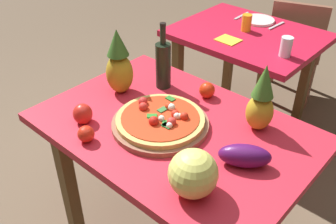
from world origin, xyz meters
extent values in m
cube|color=brown|center=(-0.36, -0.36, 0.36)|extent=(0.06, 0.06, 0.72)
cube|color=brown|center=(-0.36, 0.36, 0.36)|extent=(0.06, 0.06, 0.72)
cube|color=brown|center=(0.36, 0.36, 0.36)|extent=(0.06, 0.06, 0.72)
cube|color=red|center=(0.00, 0.00, 0.74)|extent=(1.19, 0.81, 0.04)
cube|color=brown|center=(-0.64, 0.78, 0.36)|extent=(0.06, 0.06, 0.72)
cube|color=brown|center=(0.01, 0.78, 0.36)|extent=(0.06, 0.06, 0.72)
cube|color=brown|center=(-0.64, 1.43, 0.36)|extent=(0.06, 0.06, 0.72)
cube|color=brown|center=(0.01, 1.43, 0.36)|extent=(0.06, 0.06, 0.72)
cube|color=red|center=(-0.32, 1.10, 0.74)|extent=(0.94, 0.75, 0.04)
cube|color=#8B5842|center=(-0.15, 1.99, 0.21)|extent=(0.04, 0.04, 0.41)
cube|color=#8B5842|center=(-0.46, 1.88, 0.21)|extent=(0.04, 0.04, 0.41)
cube|color=#8B5842|center=(-0.04, 1.68, 0.21)|extent=(0.04, 0.04, 0.41)
cube|color=#8B5842|center=(-0.35, 1.57, 0.21)|extent=(0.04, 0.04, 0.41)
cube|color=#8B5842|center=(-0.25, 1.78, 0.43)|extent=(0.51, 0.51, 0.04)
cube|color=brown|center=(-0.19, 1.61, 0.65)|extent=(0.39, 0.17, 0.40)
cylinder|color=#8B5842|center=(-0.04, -0.04, 0.77)|extent=(0.42, 0.42, 0.02)
cylinder|color=tan|center=(-0.04, -0.04, 0.79)|extent=(0.38, 0.38, 0.02)
cylinder|color=red|center=(-0.04, -0.04, 0.81)|extent=(0.34, 0.34, 0.00)
sphere|color=red|center=(-0.06, 0.03, 0.82)|extent=(0.03, 0.03, 0.03)
sphere|color=red|center=(0.04, 0.02, 0.82)|extent=(0.04, 0.04, 0.04)
sphere|color=red|center=(-0.14, -0.05, 0.82)|extent=(0.04, 0.04, 0.04)
sphere|color=red|center=(0.00, 0.01, 0.82)|extent=(0.04, 0.04, 0.04)
sphere|color=red|center=(0.03, -0.05, 0.82)|extent=(0.04, 0.04, 0.04)
sphere|color=red|center=(-0.17, -0.02, 0.82)|extent=(0.04, 0.04, 0.04)
sphere|color=red|center=(-0.03, -0.10, 0.82)|extent=(0.04, 0.04, 0.04)
cube|color=#277124|center=(-0.10, 0.09, 0.81)|extent=(0.05, 0.03, 0.00)
cube|color=#2E7738|center=(0.03, -0.07, 0.81)|extent=(0.04, 0.03, 0.00)
cube|color=#248630|center=(0.01, -0.07, 0.81)|extent=(0.05, 0.05, 0.00)
cube|color=#2A7E25|center=(-0.07, -0.06, 0.81)|extent=(0.05, 0.05, 0.00)
cube|color=#337135|center=(-0.07, 0.00, 0.81)|extent=(0.03, 0.05, 0.00)
cube|color=#35722D|center=(-0.04, -0.08, 0.81)|extent=(0.05, 0.04, 0.00)
sphere|color=white|center=(-0.04, 0.03, 0.82)|extent=(0.03, 0.03, 0.03)
sphere|color=white|center=(-0.02, -0.06, 0.82)|extent=(0.03, 0.03, 0.03)
sphere|color=white|center=(0.02, 0.01, 0.81)|extent=(0.02, 0.02, 0.02)
sphere|color=silver|center=(0.02, 0.00, 0.82)|extent=(0.03, 0.03, 0.03)
sphere|color=white|center=(0.04, -0.07, 0.82)|extent=(0.03, 0.03, 0.03)
cylinder|color=black|center=(-0.26, 0.22, 0.87)|extent=(0.08, 0.08, 0.23)
cylinder|color=black|center=(-0.26, 0.22, 1.03)|extent=(0.03, 0.03, 0.09)
cylinder|color=black|center=(-0.26, 0.22, 1.08)|extent=(0.03, 0.03, 0.02)
ellipsoid|color=gold|center=(0.28, 0.23, 0.84)|extent=(0.12, 0.12, 0.16)
cone|color=#3A6C24|center=(0.28, 0.23, 0.99)|extent=(0.09, 0.09, 0.14)
ellipsoid|color=#AD9021|center=(-0.39, 0.04, 0.86)|extent=(0.13, 0.13, 0.20)
cone|color=#336322|center=(-0.39, 0.04, 1.02)|extent=(0.10, 0.10, 0.13)
sphere|color=#DADA66|center=(0.30, -0.25, 0.84)|extent=(0.17, 0.17, 0.17)
ellipsoid|color=red|center=(-0.32, -0.24, 0.80)|extent=(0.09, 0.09, 0.09)
ellipsoid|color=#4D1253|center=(0.36, -0.01, 0.80)|extent=(0.22, 0.19, 0.09)
sphere|color=red|center=(-0.20, -0.32, 0.79)|extent=(0.07, 0.07, 0.07)
sphere|color=red|center=(-0.04, 0.28, 0.79)|extent=(0.08, 0.08, 0.08)
cylinder|color=orange|center=(-0.34, 1.12, 0.81)|extent=(0.06, 0.06, 0.11)
cylinder|color=silver|center=(0.03, 0.95, 0.81)|extent=(0.07, 0.07, 0.12)
cylinder|color=white|center=(-0.37, 1.32, 0.76)|extent=(0.22, 0.22, 0.02)
cube|color=silver|center=(-0.51, 1.32, 0.76)|extent=(0.02, 0.18, 0.01)
cube|color=silver|center=(-0.23, 1.32, 0.76)|extent=(0.03, 0.18, 0.01)
cube|color=yellow|center=(-0.34, 0.91, 0.76)|extent=(0.14, 0.13, 0.01)
camera|label=1|loc=(0.87, -1.01, 1.75)|focal=40.64mm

